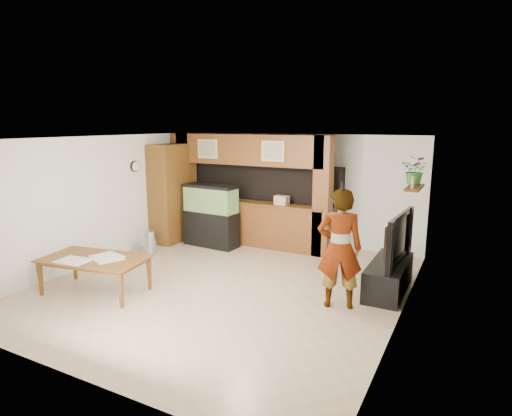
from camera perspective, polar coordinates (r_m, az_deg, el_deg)
The scene contains 22 objects.
floor at distance 7.85m, azimuth -4.03°, elevation -10.09°, with size 6.50×6.50×0.00m, color tan.
ceiling at distance 7.31m, azimuth -4.32°, elevation 9.25°, with size 6.50×6.50×0.00m, color white.
wall_back at distance 10.33m, azimuth 5.35°, elevation 2.59°, with size 6.00×6.00×0.00m, color silver.
wall_left at distance 9.38m, azimuth -19.97°, elevation 1.06°, with size 6.50×6.50×0.00m, color silver.
wall_right at distance 6.46m, azimuth 19.16°, elevation -3.32°, with size 6.50×6.50×0.00m, color silver.
partition at distance 10.18m, azimuth -0.92°, elevation 2.58°, with size 4.20×0.99×2.60m.
wall_clock at distance 9.97m, azimuth -15.83°, elevation 5.37°, with size 0.05×0.25×0.25m.
wall_shelf at distance 8.30m, azimuth 20.37°, elevation 2.57°, with size 0.25×0.90×0.04m, color brown.
pantry_cabinet at distance 10.52m, azimuth -11.40°, elevation 1.90°, with size 0.59×0.96×2.36m, color brown.
trash_can at distance 9.78m, azimuth -13.90°, elevation -4.45°, with size 0.28×0.28×0.52m, color #B2B2B7.
aquarium at distance 10.04m, azimuth -6.01°, elevation -1.10°, with size 1.31×0.49×1.46m.
tv_stand at distance 7.78m, azimuth 17.25°, elevation -8.73°, with size 0.58×1.58×0.53m, color black.
television at distance 7.57m, azimuth 17.56°, elevation -3.78°, with size 1.50×0.20×0.86m, color black.
photo_frame at distance 8.02m, azimuth 20.18°, elevation 3.23°, with size 0.03×0.16×0.22m, color tan.
potted_plant at distance 8.52m, azimuth 20.53°, elevation 4.73°, with size 0.48×0.42×0.54m, color #2E692A.
person at distance 6.75m, azimuth 11.09°, elevation -5.32°, with size 0.69×0.46×1.90m, color #977A53.
microphone at distance 6.38m, azimuth 11.45°, elevation 2.85°, with size 0.04×0.04×0.16m, color black.
dining_table at distance 7.83m, azimuth -20.75°, elevation -8.46°, with size 1.76×0.98×0.62m, color brown.
newspaper_a at distance 7.68m, azimuth -19.30°, elevation -6.27°, with size 0.59×0.43×0.01m, color silver.
newspaper_b at distance 7.72m, azimuth -23.13°, elevation -6.47°, with size 0.55×0.40×0.01m, color silver.
newspaper_c at distance 7.75m, azimuth -19.06°, elevation -6.10°, with size 0.50×0.36×0.01m, color silver.
counter_box at distance 9.63m, azimuth 3.46°, elevation 1.03°, with size 0.31×0.20×0.20m, color tan.
Camera 1 is at (3.86, -6.20, 2.86)m, focal length 30.00 mm.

